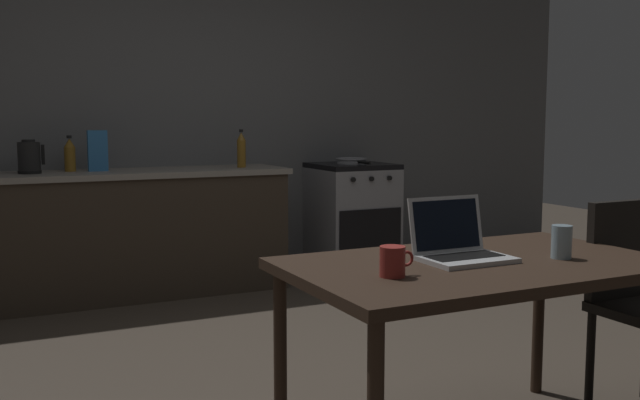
{
  "coord_description": "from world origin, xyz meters",
  "views": [
    {
      "loc": [
        -1.56,
        -2.96,
        1.25
      ],
      "look_at": [
        0.19,
        0.63,
        0.79
      ],
      "focal_mm": 40.31,
      "sensor_mm": 36.0,
      "label": 1
    }
  ],
  "objects_px": {
    "stove_oven": "(352,218)",
    "dining_table": "(477,279)",
    "chair": "(640,293)",
    "laptop": "(460,247)",
    "drinking_glass": "(562,242)",
    "coffee_mug": "(393,261)",
    "electric_kettle": "(29,157)",
    "cereal_box": "(98,151)",
    "frying_pan": "(352,161)",
    "bottle": "(241,150)",
    "bottle_b": "(70,155)"
  },
  "relations": [
    {
      "from": "dining_table",
      "to": "laptop",
      "type": "bearing_deg",
      "value": 130.09
    },
    {
      "from": "stove_oven",
      "to": "frying_pan",
      "type": "bearing_deg",
      "value": -124.07
    },
    {
      "from": "chair",
      "to": "bottle_b",
      "type": "relative_size",
      "value": 3.66
    },
    {
      "from": "frying_pan",
      "to": "chair",
      "type": "bearing_deg",
      "value": -94.63
    },
    {
      "from": "dining_table",
      "to": "bottle",
      "type": "relative_size",
      "value": 4.97
    },
    {
      "from": "chair",
      "to": "electric_kettle",
      "type": "xyz_separation_m",
      "value": [
        -2.15,
        3.0,
        0.47
      ]
    },
    {
      "from": "drinking_glass",
      "to": "coffee_mug",
      "type": "bearing_deg",
      "value": 179.3
    },
    {
      "from": "cereal_box",
      "to": "stove_oven",
      "type": "bearing_deg",
      "value": -0.65
    },
    {
      "from": "dining_table",
      "to": "chair",
      "type": "bearing_deg",
      "value": -0.48
    },
    {
      "from": "cereal_box",
      "to": "bottle_b",
      "type": "bearing_deg",
      "value": 161.04
    },
    {
      "from": "electric_kettle",
      "to": "chair",
      "type": "bearing_deg",
      "value": -54.44
    },
    {
      "from": "stove_oven",
      "to": "cereal_box",
      "type": "bearing_deg",
      "value": 179.35
    },
    {
      "from": "dining_table",
      "to": "coffee_mug",
      "type": "distance_m",
      "value": 0.44
    },
    {
      "from": "frying_pan",
      "to": "drinking_glass",
      "type": "distance_m",
      "value": 3.16
    },
    {
      "from": "stove_oven",
      "to": "frying_pan",
      "type": "height_order",
      "value": "frying_pan"
    },
    {
      "from": "frying_pan",
      "to": "cereal_box",
      "type": "relative_size",
      "value": 1.51
    },
    {
      "from": "chair",
      "to": "dining_table",
      "type": "bearing_deg",
      "value": 168.96
    },
    {
      "from": "frying_pan",
      "to": "drinking_glass",
      "type": "relative_size",
      "value": 3.42
    },
    {
      "from": "chair",
      "to": "electric_kettle",
      "type": "relative_size",
      "value": 4.02
    },
    {
      "from": "stove_oven",
      "to": "dining_table",
      "type": "relative_size",
      "value": 0.64
    },
    {
      "from": "stove_oven",
      "to": "laptop",
      "type": "xyz_separation_m",
      "value": [
        -1.15,
        -2.94,
        0.33
      ]
    },
    {
      "from": "stove_oven",
      "to": "frying_pan",
      "type": "distance_m",
      "value": 0.47
    },
    {
      "from": "cereal_box",
      "to": "bottle_b",
      "type": "height_order",
      "value": "cereal_box"
    },
    {
      "from": "coffee_mug",
      "to": "stove_oven",
      "type": "bearing_deg",
      "value": 63.68
    },
    {
      "from": "bottle_b",
      "to": "drinking_glass",
      "type": "bearing_deg",
      "value": -66.98
    },
    {
      "from": "electric_kettle",
      "to": "drinking_glass",
      "type": "distance_m",
      "value": 3.49
    },
    {
      "from": "chair",
      "to": "electric_kettle",
      "type": "bearing_deg",
      "value": 115.0
    },
    {
      "from": "frying_pan",
      "to": "electric_kettle",
      "type": "bearing_deg",
      "value": 179.31
    },
    {
      "from": "drinking_glass",
      "to": "bottle",
      "type": "bearing_deg",
      "value": 92.99
    },
    {
      "from": "dining_table",
      "to": "bottle_b",
      "type": "distance_m",
      "value": 3.26
    },
    {
      "from": "bottle_b",
      "to": "laptop",
      "type": "bearing_deg",
      "value": -71.85
    },
    {
      "from": "electric_kettle",
      "to": "cereal_box",
      "type": "height_order",
      "value": "cereal_box"
    },
    {
      "from": "dining_table",
      "to": "chair",
      "type": "relative_size",
      "value": 1.55
    },
    {
      "from": "chair",
      "to": "bottle_b",
      "type": "bearing_deg",
      "value": 110.87
    },
    {
      "from": "dining_table",
      "to": "cereal_box",
      "type": "xyz_separation_m",
      "value": [
        -0.86,
        3.02,
        0.36
      ]
    },
    {
      "from": "laptop",
      "to": "chair",
      "type": "bearing_deg",
      "value": -6.56
    },
    {
      "from": "electric_kettle",
      "to": "cereal_box",
      "type": "bearing_deg",
      "value": 2.62
    },
    {
      "from": "stove_oven",
      "to": "dining_table",
      "type": "distance_m",
      "value": 3.2
    },
    {
      "from": "electric_kettle",
      "to": "dining_table",
      "type": "bearing_deg",
      "value": -66.6
    },
    {
      "from": "bottle",
      "to": "coffee_mug",
      "type": "height_order",
      "value": "bottle"
    },
    {
      "from": "laptop",
      "to": "bottle",
      "type": "height_order",
      "value": "bottle"
    },
    {
      "from": "electric_kettle",
      "to": "bottle_b",
      "type": "bearing_deg",
      "value": 16.96
    },
    {
      "from": "coffee_mug",
      "to": "drinking_glass",
      "type": "relative_size",
      "value": 1.0
    },
    {
      "from": "stove_oven",
      "to": "dining_table",
      "type": "xyz_separation_m",
      "value": [
        -1.11,
        -2.99,
        0.22
      ]
    },
    {
      "from": "laptop",
      "to": "drinking_glass",
      "type": "bearing_deg",
      "value": -24.94
    },
    {
      "from": "electric_kettle",
      "to": "frying_pan",
      "type": "height_order",
      "value": "electric_kettle"
    },
    {
      "from": "frying_pan",
      "to": "drinking_glass",
      "type": "height_order",
      "value": "frying_pan"
    },
    {
      "from": "chair",
      "to": "coffee_mug",
      "type": "distance_m",
      "value": 1.29
    },
    {
      "from": "chair",
      "to": "bottle",
      "type": "relative_size",
      "value": 3.21
    },
    {
      "from": "laptop",
      "to": "drinking_glass",
      "type": "relative_size",
      "value": 2.59
    }
  ]
}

